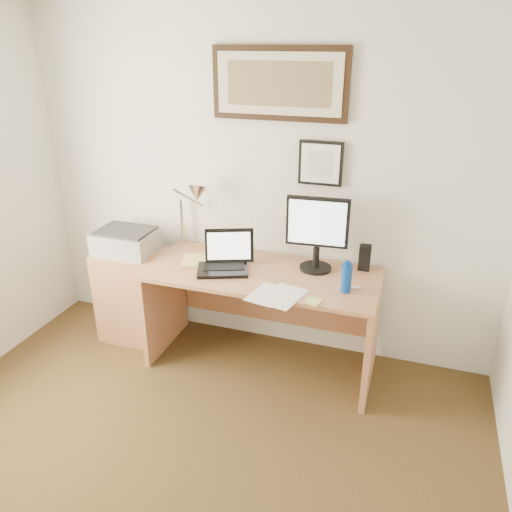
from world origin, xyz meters
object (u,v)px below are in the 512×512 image
at_px(desk, 265,296).
at_px(printer, 126,241).
at_px(book, 183,260).
at_px(laptop, 225,261).
at_px(side_cabinet, 135,295).
at_px(lcd_monitor, 317,230).
at_px(water_bottle, 346,278).

height_order(desk, printer, printer).
xyz_separation_m(book, laptop, (0.34, -0.02, 0.05)).
relative_size(side_cabinet, laptop, 1.80).
relative_size(desk, lcd_monitor, 3.08).
height_order(book, laptop, laptop).
height_order(laptop, lcd_monitor, lcd_monitor).
bearing_deg(lcd_monitor, water_bottle, -45.70).
relative_size(side_cabinet, book, 3.14).
bearing_deg(desk, lcd_monitor, 11.28).
relative_size(water_bottle, desk, 0.12).
bearing_deg(water_bottle, book, 175.60).
distance_m(laptop, lcd_monitor, 0.67).
bearing_deg(desk, printer, -178.42).
bearing_deg(book, side_cabinet, 172.19).
distance_m(side_cabinet, water_bottle, 1.74).
relative_size(water_bottle, laptop, 0.47).
xyz_separation_m(desk, lcd_monitor, (0.34, 0.07, 0.53)).
bearing_deg(side_cabinet, water_bottle, -5.38).
distance_m(side_cabinet, desk, 1.08).
bearing_deg(water_bottle, printer, 174.54).
relative_size(water_bottle, book, 0.82).
bearing_deg(book, laptop, -2.69).
xyz_separation_m(side_cabinet, book, (0.48, -0.07, 0.39)).
bearing_deg(lcd_monitor, printer, -176.11).
distance_m(lcd_monitor, printer, 1.46).
distance_m(book, lcd_monitor, 0.99).
bearing_deg(side_cabinet, book, -7.81).
bearing_deg(desk, side_cabinet, -178.11).
bearing_deg(lcd_monitor, desk, -168.72).
bearing_deg(side_cabinet, laptop, -5.70).
height_order(side_cabinet, desk, desk).
relative_size(desk, laptop, 3.94).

